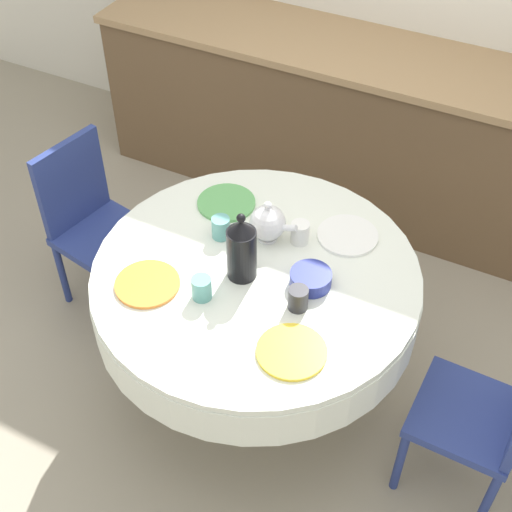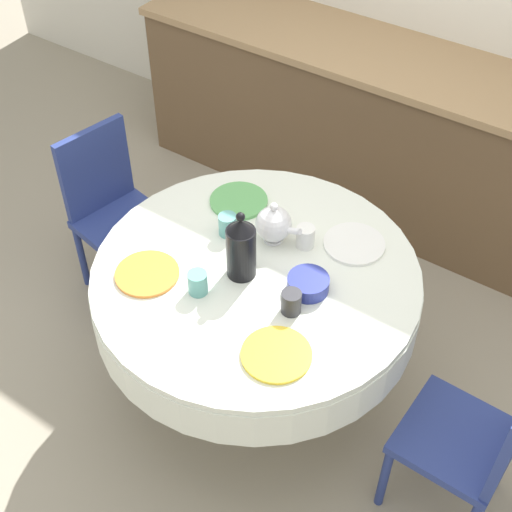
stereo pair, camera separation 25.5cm
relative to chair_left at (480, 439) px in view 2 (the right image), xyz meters
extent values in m
plane|color=#9E937F|center=(-1.00, 0.03, -0.49)|extent=(12.00, 12.00, 0.00)
cube|color=brown|center=(-1.00, 1.54, -0.03)|extent=(3.20, 0.60, 0.91)
cube|color=#A37F56|center=(-1.00, 1.54, 0.45)|extent=(3.24, 0.64, 0.04)
cylinder|color=brown|center=(-1.00, 0.03, -0.47)|extent=(0.44, 0.44, 0.04)
cylinder|color=brown|center=(-1.00, 0.03, -0.19)|extent=(0.11, 0.11, 0.51)
cylinder|color=silver|center=(-1.00, 0.03, 0.15)|extent=(1.31, 1.31, 0.18)
cylinder|color=silver|center=(-1.00, 0.03, 0.26)|extent=(1.30, 1.30, 0.03)
cube|color=navy|center=(-0.08, 0.00, -0.07)|extent=(0.41, 0.41, 0.04)
cylinder|color=navy|center=(-0.26, -0.17, -0.29)|extent=(0.04, 0.04, 0.40)
cylinder|color=navy|center=(-0.25, 0.18, -0.29)|extent=(0.04, 0.04, 0.40)
cylinder|color=navy|center=(0.10, 0.17, -0.29)|extent=(0.04, 0.04, 0.40)
cube|color=navy|center=(-1.90, 0.20, -0.07)|extent=(0.47, 0.47, 0.04)
cube|color=navy|center=(-2.08, 0.24, 0.17)|extent=(0.11, 0.38, 0.45)
cylinder|color=navy|center=(-1.70, 0.34, -0.29)|extent=(0.04, 0.04, 0.40)
cylinder|color=navy|center=(-1.76, 0.00, -0.29)|extent=(0.04, 0.04, 0.40)
cylinder|color=navy|center=(-2.04, 0.41, -0.29)|extent=(0.04, 0.04, 0.40)
cylinder|color=navy|center=(-2.11, 0.06, -0.29)|extent=(0.04, 0.04, 0.40)
cylinder|color=orange|center=(-1.34, -0.23, 0.28)|extent=(0.25, 0.25, 0.01)
cylinder|color=#5BA39E|center=(-1.12, -0.19, 0.32)|extent=(0.08, 0.08, 0.09)
cylinder|color=yellow|center=(-0.70, -0.28, 0.28)|extent=(0.25, 0.25, 0.01)
cylinder|color=#28282D|center=(-0.77, -0.07, 0.32)|extent=(0.08, 0.08, 0.09)
cylinder|color=#5BA85B|center=(-1.30, 0.33, 0.28)|extent=(0.25, 0.25, 0.01)
cylinder|color=#5BA39E|center=(-1.22, 0.14, 0.32)|extent=(0.08, 0.08, 0.09)
cylinder|color=white|center=(-0.75, 0.37, 0.28)|extent=(0.25, 0.25, 0.01)
cylinder|color=white|center=(-0.92, 0.26, 0.32)|extent=(0.08, 0.08, 0.09)
cylinder|color=black|center=(-1.04, -0.02, 0.38)|extent=(0.12, 0.12, 0.22)
cone|color=black|center=(-1.04, -0.02, 0.52)|extent=(0.10, 0.10, 0.05)
sphere|color=black|center=(-1.04, -0.02, 0.56)|extent=(0.03, 0.03, 0.03)
cylinder|color=white|center=(-1.04, 0.21, 0.28)|extent=(0.08, 0.08, 0.01)
sphere|color=white|center=(-1.04, 0.21, 0.36)|extent=(0.15, 0.15, 0.15)
cylinder|color=white|center=(-0.95, 0.21, 0.37)|extent=(0.09, 0.03, 0.05)
sphere|color=white|center=(-1.04, 0.21, 0.45)|extent=(0.03, 0.03, 0.03)
cylinder|color=navy|center=(-0.78, 0.06, 0.30)|extent=(0.16, 0.16, 0.06)
camera|label=1|loc=(-0.11, -1.73, 2.27)|focal=50.00mm
camera|label=2|loc=(0.11, -1.60, 2.27)|focal=50.00mm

